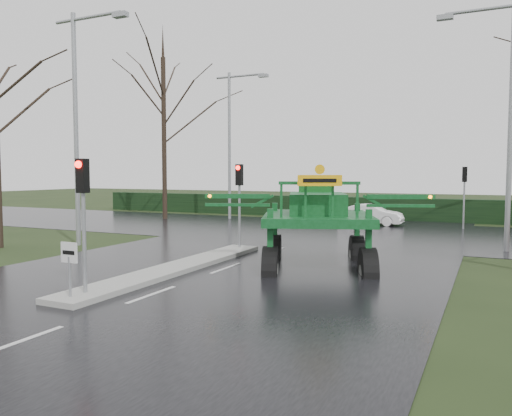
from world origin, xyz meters
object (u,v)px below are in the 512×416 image
at_px(traffic_signal_near, 83,196).
at_px(street_light_left_near, 81,107).
at_px(traffic_signal_far, 464,183).
at_px(street_light_right, 503,102).
at_px(street_light_left_far, 233,132).
at_px(crop_sprayer, 271,209).
at_px(traffic_signal_mid, 239,187).
at_px(white_sedan, 371,225).
at_px(keep_left_sign, 69,260).

distance_m(traffic_signal_near, street_light_left_near, 10.40).
bearing_deg(street_light_left_near, traffic_signal_far, 43.63).
bearing_deg(street_light_right, street_light_left_far, 153.98).
relative_size(street_light_left_far, crop_sprayer, 1.38).
height_order(street_light_left_near, street_light_left_far, same).
xyz_separation_m(traffic_signal_mid, white_sedan, (2.57, 12.51, -2.59)).
distance_m(traffic_signal_mid, street_light_right, 11.05).
relative_size(traffic_signal_far, white_sedan, 0.92).
distance_m(keep_left_sign, street_light_right, 17.23).
height_order(traffic_signal_near, white_sedan, traffic_signal_near).
height_order(traffic_signal_near, street_light_left_far, street_light_left_far).
height_order(keep_left_sign, traffic_signal_mid, traffic_signal_mid).
height_order(traffic_signal_mid, street_light_left_far, street_light_left_far).
height_order(traffic_signal_mid, street_light_left_near, street_light_left_near).
bearing_deg(crop_sprayer, street_light_right, 29.03).
xyz_separation_m(street_light_left_near, street_light_left_far, (0.00, 14.00, 0.00)).
bearing_deg(traffic_signal_near, keep_left_sign, -90.00).
xyz_separation_m(traffic_signal_mid, traffic_signal_far, (7.80, 12.52, 0.00)).
height_order(crop_sprayer, white_sedan, crop_sprayer).
bearing_deg(street_light_left_far, street_light_left_near, -90.00).
xyz_separation_m(traffic_signal_mid, street_light_left_far, (-6.89, 12.51, 3.40)).
relative_size(keep_left_sign, street_light_left_near, 0.14).
height_order(traffic_signal_far, street_light_left_near, street_light_left_near).
bearing_deg(street_light_right, white_sedan, 130.87).
bearing_deg(traffic_signal_far, crop_sprayer, 72.54).
distance_m(keep_left_sign, street_light_left_far, 23.11).
distance_m(street_light_left_near, white_sedan, 17.93).
xyz_separation_m(traffic_signal_far, street_light_right, (1.69, -8.01, 3.40)).
xyz_separation_m(traffic_signal_near, street_light_left_far, (-6.89, 21.01, 3.40)).
relative_size(crop_sprayer, white_sedan, 1.90).
bearing_deg(street_light_left_far, traffic_signal_near, -71.83).
bearing_deg(traffic_signal_far, white_sedan, 0.07).
relative_size(traffic_signal_far, street_light_right, 0.35).
relative_size(traffic_signal_far, street_light_left_far, 0.35).
relative_size(traffic_signal_near, traffic_signal_mid, 1.00).
height_order(street_light_right, street_light_left_far, same).
bearing_deg(traffic_signal_near, crop_sprayer, 61.48).
distance_m(traffic_signal_near, traffic_signal_mid, 8.50).
xyz_separation_m(keep_left_sign, street_light_left_near, (-6.89, 7.50, 4.93)).
bearing_deg(crop_sprayer, white_sedan, 70.45).
bearing_deg(keep_left_sign, street_light_left_far, 107.78).
relative_size(traffic_signal_near, street_light_left_far, 0.35).
relative_size(street_light_left_near, street_light_right, 1.00).
relative_size(street_light_right, crop_sprayer, 1.38).
xyz_separation_m(street_light_right, white_sedan, (-6.92, 8.00, -5.99)).
bearing_deg(traffic_signal_near, white_sedan, 83.02).
bearing_deg(street_light_left_far, traffic_signal_far, 0.03).
relative_size(traffic_signal_near, street_light_left_near, 0.35).
bearing_deg(street_light_right, keep_left_sign, -125.12).
height_order(street_light_left_near, street_light_right, same).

